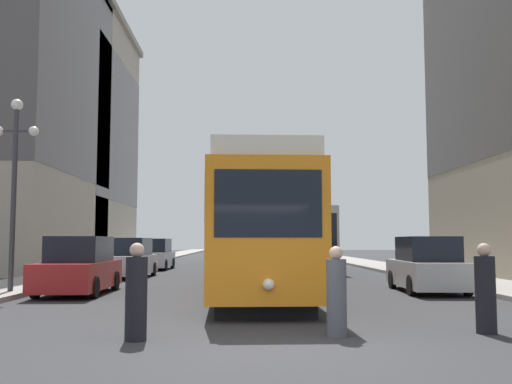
% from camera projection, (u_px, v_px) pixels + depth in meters
% --- Properties ---
extents(ground_plane, '(200.00, 200.00, 0.00)m').
position_uv_depth(ground_plane, '(272.00, 352.00, 8.64)').
color(ground_plane, '#303033').
extents(sidewalk_left, '(3.07, 120.00, 0.15)m').
position_uv_depth(sidewalk_left, '(147.00, 260.00, 48.29)').
color(sidewalk_left, gray).
rests_on(sidewalk_left, ground).
extents(sidewalk_right, '(3.07, 120.00, 0.15)m').
position_uv_depth(sidewalk_right, '(347.00, 260.00, 48.68)').
color(sidewalk_right, gray).
rests_on(sidewalk_right, ground).
extents(streetcar, '(3.01, 14.98, 3.89)m').
position_uv_depth(streetcar, '(252.00, 228.00, 19.03)').
color(streetcar, black).
rests_on(streetcar, ground).
extents(transit_bus, '(2.82, 12.91, 3.45)m').
position_uv_depth(transit_bus, '(299.00, 237.00, 34.64)').
color(transit_bus, black).
rests_on(transit_bus, ground).
extents(parked_car_left_near, '(1.96, 4.70, 1.82)m').
position_uv_depth(parked_car_left_near, '(130.00, 259.00, 26.34)').
color(parked_car_left_near, black).
rests_on(parked_car_left_near, ground).
extents(parked_car_left_mid, '(1.91, 4.58, 1.82)m').
position_uv_depth(parked_car_left_mid, '(79.00, 267.00, 18.20)').
color(parked_car_left_mid, black).
rests_on(parked_car_left_mid, ground).
extents(parked_car_right_far, '(2.07, 4.59, 1.82)m').
position_uv_depth(parked_car_right_far, '(427.00, 266.00, 18.88)').
color(parked_car_right_far, black).
rests_on(parked_car_right_far, ground).
extents(parked_car_left_far, '(2.00, 4.37, 1.82)m').
position_uv_depth(parked_car_left_far, '(155.00, 255.00, 33.86)').
color(parked_car_left_far, black).
rests_on(parked_car_left_far, ground).
extents(pedestrian_crossing_near, '(0.37, 0.37, 1.64)m').
position_uv_depth(pedestrian_crossing_near, '(136.00, 295.00, 9.68)').
color(pedestrian_crossing_near, black).
rests_on(pedestrian_crossing_near, ground).
extents(pedestrian_crossing_far, '(0.37, 0.37, 1.63)m').
position_uv_depth(pedestrian_crossing_far, '(485.00, 291.00, 10.42)').
color(pedestrian_crossing_far, black).
rests_on(pedestrian_crossing_far, ground).
extents(pedestrian_on_sidewalk, '(0.35, 0.35, 1.58)m').
position_uv_depth(pedestrian_on_sidewalk, '(337.00, 294.00, 10.09)').
color(pedestrian_on_sidewalk, '#4C4C56').
rests_on(pedestrian_on_sidewalk, ground).
extents(lamp_post_left_near, '(1.41, 0.36, 5.97)m').
position_uv_depth(lamp_post_left_near, '(15.00, 165.00, 17.81)').
color(lamp_post_left_near, '#333338').
rests_on(lamp_post_left_near, sidewalk_left).
extents(building_left_corner, '(16.04, 15.11, 19.12)m').
position_uv_depth(building_left_corner, '(22.00, 136.00, 44.70)').
color(building_left_corner, '#A89E8E').
rests_on(building_left_corner, ground).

